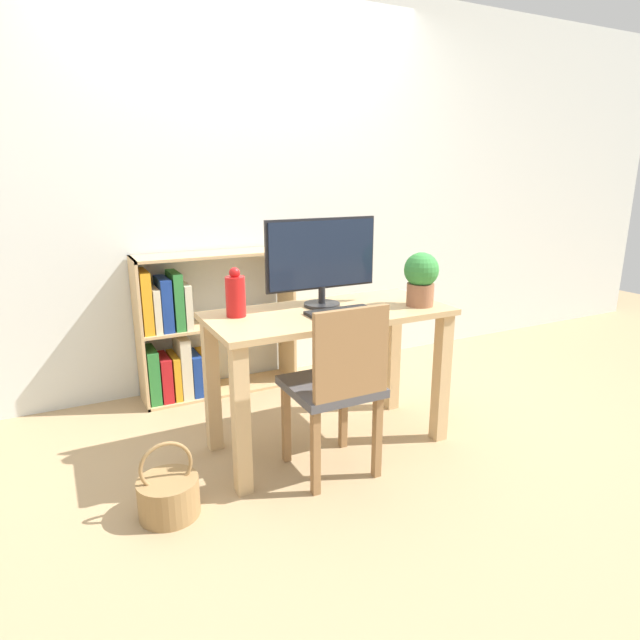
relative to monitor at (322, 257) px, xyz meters
name	(u,v)px	position (x,y,z in m)	size (l,w,h in m)	color
ground_plane	(328,443)	(-0.01, -0.10, -0.99)	(10.00, 10.00, 0.00)	tan
wall_back	(248,189)	(-0.01, 1.03, 0.31)	(8.00, 0.05, 2.60)	silver
desk	(329,341)	(-0.01, -0.10, -0.42)	(1.22, 0.56, 0.73)	tan
monitor	(322,257)	(0.00, 0.00, 0.00)	(0.61, 0.19, 0.45)	#232326
keyboard	(341,312)	(0.01, -0.18, -0.25)	(0.34, 0.14, 0.02)	black
vase	(235,295)	(-0.46, 0.00, -0.15)	(0.10, 0.10, 0.24)	red
potted_plant	(421,277)	(0.46, -0.22, -0.10)	(0.18, 0.18, 0.28)	#9E6647
chair	(337,384)	(-0.12, -0.39, -0.52)	(0.40, 0.40, 0.85)	#4C4C51
bookshelf	(188,336)	(-0.51, 0.86, -0.59)	(0.99, 0.28, 0.92)	tan
basket	(169,495)	(-0.90, -0.35, -0.90)	(0.26, 0.26, 0.34)	#997547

